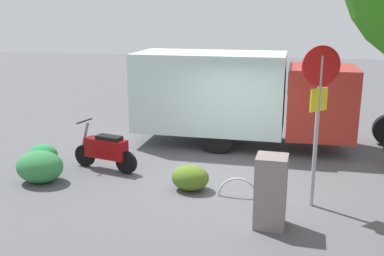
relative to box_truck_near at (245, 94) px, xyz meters
The scene contains 9 objects.
ground_plane 3.32m from the box_truck_near, 89.22° to the left, with size 60.00×60.00×0.00m, color #525155.
box_truck_near is the anchor object (origin of this frame).
motorcycle 4.35m from the box_truck_near, 43.94° to the left, with size 1.79×0.69×1.20m.
stop_sign 4.42m from the box_truck_near, 114.76° to the left, with size 0.71×0.33×3.20m.
utility_cabinet 5.24m from the box_truck_near, 101.82° to the left, with size 0.55×0.55×1.34m, color slate.
bike_rack_hoop 4.16m from the box_truck_near, 94.78° to the left, with size 0.85×0.85×0.05m, color #B7B7BC.
shrub_near_sign 5.93m from the box_truck_near, 43.84° to the left, with size 1.09×0.89×0.74m, color #307B3F.
shrub_mid_verge 3.99m from the box_truck_near, 78.75° to the left, with size 0.83×0.68×0.56m, color #4E6C1F.
shrub_by_tree 5.75m from the box_truck_near, 30.92° to the left, with size 0.76×0.62×0.52m, color #278141.
Camera 1 is at (-1.39, 9.69, 3.78)m, focal length 41.73 mm.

